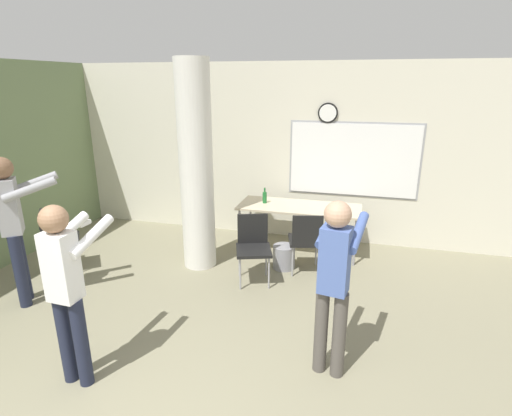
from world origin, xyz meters
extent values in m
cube|color=beige|center=(0.00, 5.06, 1.40)|extent=(8.00, 0.12, 2.80)
cylinder|color=black|center=(0.78, 4.99, 2.05)|extent=(0.30, 0.03, 0.30)
cylinder|color=white|center=(0.78, 4.97, 2.05)|extent=(0.25, 0.01, 0.25)
cube|color=#99999E|center=(1.21, 5.00, 1.35)|extent=(1.98, 0.01, 1.16)
cube|color=white|center=(1.21, 4.99, 1.35)|extent=(1.92, 0.02, 1.10)
cylinder|color=silver|center=(-0.79, 3.59, 1.40)|extent=(0.45, 0.45, 2.80)
cube|color=beige|center=(0.49, 4.41, 0.71)|extent=(1.81, 0.72, 0.03)
cylinder|color=gray|center=(-0.36, 4.11, 0.35)|extent=(0.04, 0.04, 0.70)
cylinder|color=gray|center=(1.33, 4.11, 0.35)|extent=(0.04, 0.04, 0.70)
cylinder|color=gray|center=(-0.36, 4.71, 0.35)|extent=(0.04, 0.04, 0.70)
cylinder|color=gray|center=(1.33, 4.71, 0.35)|extent=(0.04, 0.04, 0.70)
cylinder|color=#1E6B2D|center=(-0.05, 4.43, 0.81)|extent=(0.06, 0.06, 0.17)
cylinder|color=#1E6B2D|center=(-0.05, 4.43, 0.93)|extent=(0.03, 0.03, 0.07)
cylinder|color=gray|center=(0.39, 3.77, 0.17)|extent=(0.31, 0.31, 0.33)
cube|color=black|center=(-2.54, 2.93, 0.45)|extent=(0.62, 0.62, 0.04)
cube|color=black|center=(-2.70, 2.80, 0.67)|extent=(0.27, 0.33, 0.40)
cylinder|color=#99999E|center=(-2.28, 2.90, 0.21)|extent=(0.02, 0.02, 0.43)
cylinder|color=#99999E|center=(-2.51, 3.18, 0.21)|extent=(0.02, 0.02, 0.43)
cylinder|color=#99999E|center=(-2.56, 2.68, 0.21)|extent=(0.02, 0.02, 0.43)
cylinder|color=#99999E|center=(-2.79, 2.96, 0.21)|extent=(0.02, 0.02, 0.43)
cube|color=black|center=(0.09, 3.26, 0.45)|extent=(0.56, 0.56, 0.04)
cube|color=black|center=(0.03, 3.45, 0.67)|extent=(0.38, 0.16, 0.40)
cylinder|color=#99999E|center=(-0.02, 3.03, 0.21)|extent=(0.02, 0.02, 0.43)
cylinder|color=#99999E|center=(0.32, 3.15, 0.21)|extent=(0.02, 0.02, 0.43)
cylinder|color=#99999E|center=(-0.14, 3.37, 0.21)|extent=(0.02, 0.02, 0.43)
cylinder|color=#99999E|center=(0.20, 3.49, 0.21)|extent=(0.02, 0.02, 0.43)
cube|color=black|center=(0.68, 3.77, 0.45)|extent=(0.53, 0.53, 0.04)
cube|color=black|center=(0.73, 3.57, 0.67)|extent=(0.39, 0.13, 0.40)
cylinder|color=#99999E|center=(0.81, 3.99, 0.21)|extent=(0.02, 0.02, 0.43)
cylinder|color=#99999E|center=(0.46, 3.90, 0.21)|extent=(0.02, 0.02, 0.43)
cylinder|color=#99999E|center=(0.90, 3.64, 0.21)|extent=(0.02, 0.02, 0.43)
cylinder|color=#99999E|center=(0.55, 3.55, 0.21)|extent=(0.02, 0.02, 0.43)
cylinder|color=#1E2338|center=(-0.83, 1.12, 0.41)|extent=(0.12, 0.12, 0.82)
cylinder|color=#1E2338|center=(-0.99, 1.13, 0.41)|extent=(0.12, 0.12, 0.82)
cube|color=white|center=(-0.91, 1.12, 1.11)|extent=(0.25, 0.20, 0.58)
sphere|color=#997051|center=(-0.91, 1.12, 1.51)|extent=(0.22, 0.22, 0.22)
cylinder|color=white|center=(-0.77, 1.35, 1.29)|extent=(0.11, 0.52, 0.23)
cylinder|color=white|center=(-1.03, 1.36, 1.29)|extent=(0.11, 0.52, 0.23)
cube|color=white|center=(-1.02, 1.59, 1.30)|extent=(0.04, 0.13, 0.04)
cylinder|color=#514C47|center=(1.27, 1.79, 0.41)|extent=(0.12, 0.12, 0.82)
cylinder|color=#514C47|center=(1.11, 1.82, 0.41)|extent=(0.12, 0.12, 0.82)
cube|color=#4C66AD|center=(1.19, 1.81, 1.11)|extent=(0.27, 0.23, 0.58)
sphere|color=tan|center=(1.19, 1.81, 1.51)|extent=(0.22, 0.22, 0.22)
cylinder|color=#4C66AD|center=(1.35, 2.01, 1.29)|extent=(0.17, 0.52, 0.23)
cylinder|color=#4C66AD|center=(1.10, 2.06, 1.29)|extent=(0.17, 0.52, 0.23)
cube|color=white|center=(1.14, 2.28, 1.30)|extent=(0.06, 0.13, 0.04)
cylinder|color=#1E2338|center=(-2.33, 2.02, 0.44)|extent=(0.13, 0.13, 0.88)
cylinder|color=#1E2338|center=(-2.44, 2.15, 0.44)|extent=(0.13, 0.13, 0.88)
cube|color=#99999E|center=(-2.39, 2.08, 1.19)|extent=(0.32, 0.33, 0.62)
sphere|color=brown|center=(-2.39, 2.08, 1.62)|extent=(0.24, 0.24, 0.24)
cylinder|color=#99999E|center=(-2.10, 2.13, 1.40)|extent=(0.49, 0.41, 0.25)
cylinder|color=#99999E|center=(-2.28, 2.35, 1.40)|extent=(0.49, 0.41, 0.25)
camera|label=1|loc=(1.34, -1.25, 2.52)|focal=28.00mm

